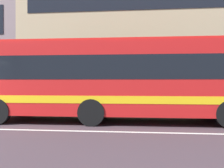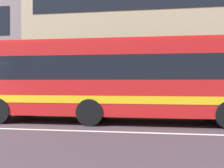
# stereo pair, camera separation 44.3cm
# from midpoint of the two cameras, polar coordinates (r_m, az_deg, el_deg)

# --- Properties ---
(hedge_row_far) EXTENTS (18.75, 1.10, 0.85)m
(hedge_row_far) POSITION_cam_midpoint_polar(r_m,az_deg,el_deg) (14.44, -7.47, -4.31)
(hedge_row_far) COLOR #316C35
(hedge_row_far) RESTS_ON ground_plane
(apartment_block_right) EXTENTS (22.28, 11.75, 13.45)m
(apartment_block_right) POSITION_cam_midpoint_polar(r_m,az_deg,el_deg) (23.56, 14.08, 12.97)
(apartment_block_right) COLOR tan
(apartment_block_right) RESTS_ON ground_plane
(transit_bus) EXTENTS (10.59, 2.75, 3.27)m
(transit_bus) POSITION_cam_midpoint_polar(r_m,az_deg,el_deg) (10.44, 1.09, 1.43)
(transit_bus) COLOR red
(transit_bus) RESTS_ON ground_plane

